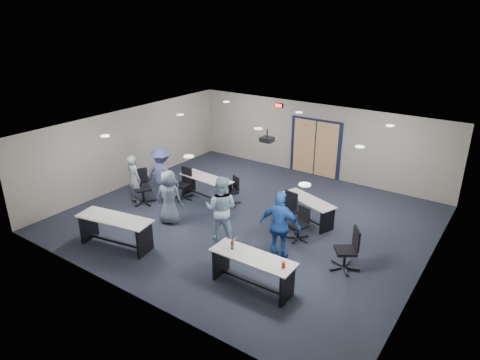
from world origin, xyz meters
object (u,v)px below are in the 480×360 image
Objects in this scene: person_gray at (134,179)px; person_navy at (280,226)px; chair_loose_right at (346,249)px; person_back at (162,174)px; chair_back_c at (286,211)px; chair_back_a at (183,184)px; chair_loose_left at (143,187)px; person_plaid at (169,197)px; person_lightblue at (221,209)px; table_back_right at (308,206)px; chair_back_d at (299,224)px; chair_back_b at (231,191)px; table_front_right at (253,266)px; table_front_left at (115,227)px; table_back_left at (206,184)px.

person_navy is at bearing -172.53° from person_gray.
person_back reaches higher than chair_loose_right.
chair_back_c is 0.57× the size of person_navy.
chair_back_a is 0.93× the size of chair_loose_left.
person_lightblue is (1.84, 0.06, 0.11)m from person_plaid.
table_back_right is at bearing -142.25° from person_lightblue.
person_plaid is (1.63, -0.46, 0.24)m from chair_loose_left.
person_navy reaches higher than chair_loose_right.
table_back_right is 2.00× the size of chair_back_d.
chair_back_b is 3.11m from person_gray.
person_navy is at bearing 162.71° from person_back.
chair_back_a is at bearing 148.42° from table_front_right.
person_plaid is at bearing -6.24° from person_navy.
chair_back_c is (3.14, 3.48, -0.05)m from table_front_left.
table_back_left is 1.85× the size of chair_back_c.
chair_loose_right reaches higher than chair_back_a.
table_back_left is 1.06× the size of person_navy.
chair_back_b is at bearing -124.76° from person_plaid.
person_back is (-4.80, -0.25, 0.45)m from chair_back_d.
person_plaid is (1.91, -0.40, 0.00)m from person_gray.
chair_back_c is 0.57× the size of person_lightblue.
table_front_left is at bearing 103.01° from person_back.
chair_back_c is 0.96× the size of chair_loose_right.
table_back_right is 2.53m from chair_loose_right.
table_front_left is 3.96m from table_front_right.
table_front_right is at bearing 124.79° from person_lightblue.
person_plaid is at bearing -82.38° from chair_back_b.
table_front_left is 3.96m from chair_back_b.
table_front_right is 3.64m from table_back_right.
table_back_right is at bearing 73.07° from chair_back_c.
table_back_left is at bearing 34.42° from chair_back_a.
chair_back_a is (-4.12, -0.88, 0.03)m from table_back_right.
table_front_right is 2.36m from chair_loose_right.
table_front_left is at bearing -109.84° from table_back_right.
chair_loose_right is at bearing -23.01° from table_back_right.
table_front_right is at bearing 86.05° from person_navy.
table_back_left is 2.04m from chair_loose_left.
person_navy is at bearing 161.82° from person_lightblue.
person_plaid reaches higher than chair_loose_left.
person_navy is at bearing -73.13° from chair_back_d.
person_back reaches higher than table_front_right.
chair_back_a is at bearing -133.07° from chair_back_b.
table_back_left is 5.45m from chair_loose_right.
person_gray is at bearing -139.30° from table_back_right.
chair_loose_left is 0.70× the size of person_plaid.
person_navy is (4.45, -1.36, 0.39)m from chair_back_a.
chair_back_a reaches higher than chair_back_b.
table_front_right is at bearing 173.94° from person_gray.
table_front_left is 1.08× the size of table_front_right.
person_navy is (2.90, -1.91, 0.46)m from chair_back_b.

